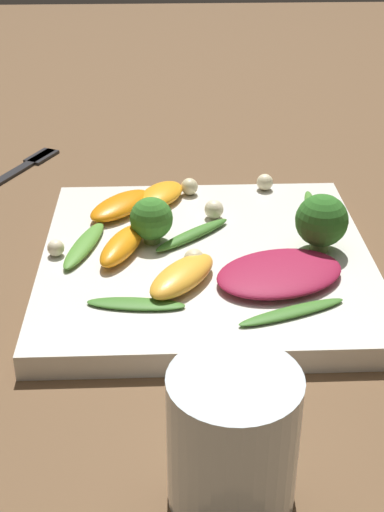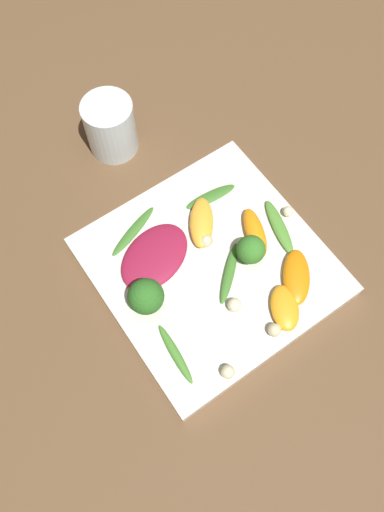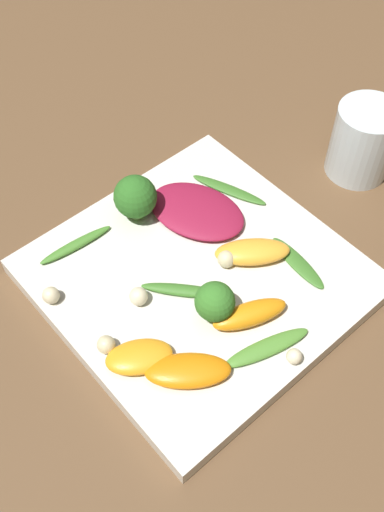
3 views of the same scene
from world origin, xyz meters
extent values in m
plane|color=brown|center=(0.00, 0.00, 0.00)|extent=(2.40, 2.40, 0.00)
cube|color=silver|center=(0.00, 0.00, 0.01)|extent=(0.27, 0.27, 0.02)
cylinder|color=silver|center=(-0.24, 0.00, 0.04)|extent=(0.07, 0.07, 0.08)
ellipsoid|color=maroon|center=(-0.05, -0.05, 0.03)|extent=(0.10, 0.12, 0.01)
ellipsoid|color=orange|center=(0.10, 0.04, 0.03)|extent=(0.07, 0.06, 0.01)
ellipsoid|color=#FCAD33|center=(-0.05, 0.02, 0.03)|extent=(0.08, 0.07, 0.02)
ellipsoid|color=orange|center=(0.00, 0.07, 0.03)|extent=(0.07, 0.05, 0.02)
ellipsoid|color=orange|center=(0.08, 0.07, 0.03)|extent=(0.08, 0.07, 0.01)
cylinder|color=#7A9E51|center=(0.00, -0.09, 0.03)|extent=(0.02, 0.02, 0.02)
sphere|color=#2D6B23|center=(0.00, -0.09, 0.05)|extent=(0.04, 0.04, 0.04)
cylinder|color=#84AD5B|center=(0.02, 0.05, 0.03)|extent=(0.01, 0.01, 0.01)
sphere|color=#387A28|center=(0.02, 0.05, 0.04)|extent=(0.04, 0.04, 0.04)
ellipsoid|color=#3D7528|center=(-0.08, 0.06, 0.02)|extent=(0.02, 0.07, 0.00)
ellipsoid|color=#518E33|center=(0.01, 0.10, 0.02)|extent=(0.08, 0.04, 0.01)
ellipsoid|color=#3D7528|center=(0.02, 0.01, 0.02)|extent=(0.07, 0.07, 0.01)
ellipsoid|color=#47842D|center=(0.07, -0.10, 0.02)|extent=(0.08, 0.02, 0.01)
ellipsoid|color=#3D7528|center=(-0.09, -0.06, 0.02)|extent=(0.04, 0.08, 0.00)
sphere|color=beige|center=(0.12, -0.06, 0.03)|extent=(0.02, 0.02, 0.02)
sphere|color=beige|center=(0.06, -0.01, 0.03)|extent=(0.02, 0.02, 0.02)
sphere|color=beige|center=(0.11, 0.01, 0.03)|extent=(0.02, 0.02, 0.02)
sphere|color=beige|center=(0.00, 0.12, 0.03)|extent=(0.01, 0.01, 0.01)
sphere|color=beige|center=(-0.03, 0.01, 0.03)|extent=(0.02, 0.02, 0.02)
camera|label=1|loc=(-0.51, 0.03, 0.31)|focal=50.00mm
camera|label=2|loc=(0.19, -0.16, 0.60)|focal=35.00mm
camera|label=3|loc=(0.22, 0.24, 0.49)|focal=42.00mm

